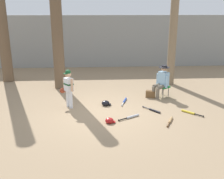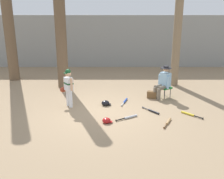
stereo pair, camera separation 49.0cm
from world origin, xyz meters
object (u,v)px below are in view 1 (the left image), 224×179
(young_ballplayer, at_px, (68,86))
(bat_yellow_trainer, at_px, (190,112))
(tree_near_player, at_px, (57,35))
(batting_helmet_red, at_px, (110,121))
(tree_behind_spectator, at_px, (173,34))
(seated_spectator, at_px, (162,80))
(bat_blue_youth, at_px, (124,101))
(bat_aluminum_silver, at_px, (131,117))
(bat_black_composite, at_px, (153,110))
(tree_far_left, at_px, (1,18))
(batting_helmet_black, at_px, (106,103))
(folding_stool, at_px, (163,87))
(bat_wood_tan, at_px, (170,121))
(handbag_beside_stool, at_px, (150,94))

(young_ballplayer, height_order, bat_yellow_trainer, young_ballplayer)
(tree_near_player, bearing_deg, batting_helmet_red, -62.59)
(tree_behind_spectator, distance_m, seated_spectator, 2.43)
(bat_blue_youth, xyz_separation_m, batting_helmet_red, (-0.62, -1.77, 0.04))
(bat_aluminum_silver, height_order, batting_helmet_red, batting_helmet_red)
(bat_black_composite, height_order, bat_aluminum_silver, same)
(seated_spectator, relative_size, tree_far_left, 0.19)
(bat_black_composite, relative_size, batting_helmet_black, 1.88)
(bat_aluminum_silver, bearing_deg, bat_black_composite, 31.85)
(folding_stool, xyz_separation_m, bat_aluminum_silver, (-1.45, -1.98, -0.33))
(tree_near_player, distance_m, young_ballplayer, 2.77)
(young_ballplayer, xyz_separation_m, bat_black_composite, (2.77, -0.53, -0.71))
(bat_blue_youth, distance_m, bat_wood_tan, 2.14)
(bat_yellow_trainer, height_order, bat_aluminum_silver, same)
(young_ballplayer, bearing_deg, batting_helmet_red, -46.12)
(folding_stool, xyz_separation_m, batting_helmet_red, (-2.13, -2.32, -0.29))
(tree_near_player, relative_size, young_ballplayer, 3.88)
(seated_spectator, distance_m, bat_aluminum_silver, 2.44)
(young_ballplayer, xyz_separation_m, bat_aluminum_silver, (1.99, -1.02, -0.71))
(handbag_beside_stool, xyz_separation_m, batting_helmet_red, (-1.64, -2.21, -0.06))
(bat_yellow_trainer, height_order, bat_black_composite, same)
(tree_near_player, bearing_deg, bat_aluminum_silver, -52.15)
(tree_behind_spectator, relative_size, batting_helmet_black, 14.82)
(folding_stool, relative_size, bat_wood_tan, 0.83)
(bat_wood_tan, height_order, bat_aluminum_silver, same)
(handbag_beside_stool, distance_m, tree_far_left, 7.13)
(handbag_beside_stool, relative_size, batting_helmet_black, 1.05)
(batting_helmet_black, bearing_deg, bat_black_composite, -21.97)
(tree_far_left, distance_m, batting_helmet_red, 7.11)
(tree_near_player, bearing_deg, tree_behind_spectator, 3.95)
(young_ballplayer, bearing_deg, seated_spectator, 15.04)
(tree_near_player, distance_m, folding_stool, 4.62)
(seated_spectator, relative_size, bat_wood_tan, 1.80)
(tree_behind_spectator, height_order, folding_stool, tree_behind_spectator)
(bat_blue_youth, relative_size, bat_black_composite, 1.21)
(tree_behind_spectator, relative_size, bat_black_composite, 7.90)
(bat_blue_youth, bearing_deg, tree_near_player, 143.14)
(handbag_beside_stool, distance_m, bat_blue_youth, 1.12)
(bat_yellow_trainer, height_order, bat_blue_youth, same)
(seated_spectator, bearing_deg, bat_wood_tan, -96.36)
(tree_near_player, distance_m, tree_behind_spectator, 4.76)
(handbag_beside_stool, xyz_separation_m, bat_black_composite, (-0.17, -1.38, -0.10))
(tree_far_left, bearing_deg, handbag_beside_stool, -23.66)
(folding_stool, xyz_separation_m, bat_black_composite, (-0.67, -1.49, -0.33))
(bat_aluminum_silver, bearing_deg, batting_helmet_red, -153.60)
(tree_near_player, height_order, folding_stool, tree_near_player)
(bat_black_composite, relative_size, bat_aluminum_silver, 0.88)
(seated_spectator, height_order, bat_yellow_trainer, seated_spectator)
(handbag_beside_stool, xyz_separation_m, bat_yellow_trainer, (0.95, -1.63, -0.10))
(tree_far_left, relative_size, bat_black_composite, 10.17)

